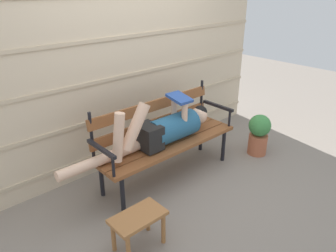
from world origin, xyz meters
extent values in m
plane|color=gray|center=(0.00, 0.00, 0.00)|extent=(12.00, 12.00, 0.00)
cube|color=beige|center=(0.00, 0.76, 1.25)|extent=(4.14, 0.06, 2.50)
cube|color=#C1AD8E|center=(0.00, 0.73, 0.21)|extent=(4.14, 0.02, 0.04)
cube|color=#C1AD8E|center=(0.00, 0.73, 0.62)|extent=(4.14, 0.02, 0.04)
cube|color=#C1AD8E|center=(0.00, 0.73, 1.04)|extent=(4.14, 0.02, 0.04)
cube|color=#C1AD8E|center=(0.00, 0.73, 1.46)|extent=(4.14, 0.02, 0.04)
cube|color=brown|center=(0.00, -0.04, 0.42)|extent=(1.65, 0.15, 0.04)
cube|color=brown|center=(0.00, 0.12, 0.42)|extent=(1.65, 0.15, 0.04)
cube|color=brown|center=(0.00, 0.27, 0.42)|extent=(1.65, 0.15, 0.04)
cube|color=brown|center=(0.00, 0.35, 0.56)|extent=(1.58, 0.05, 0.11)
cube|color=brown|center=(0.00, 0.35, 0.77)|extent=(1.58, 0.05, 0.11)
cylinder|color=black|center=(-0.76, 0.35, 0.67)|extent=(0.03, 0.03, 0.47)
cylinder|color=black|center=(0.76, 0.35, 0.67)|extent=(0.03, 0.03, 0.47)
cylinder|color=black|center=(-0.73, -0.07, 0.20)|extent=(0.04, 0.04, 0.40)
cylinder|color=black|center=(0.73, -0.07, 0.20)|extent=(0.04, 0.04, 0.40)
cylinder|color=black|center=(-0.73, 0.30, 0.20)|extent=(0.04, 0.04, 0.40)
cylinder|color=black|center=(0.73, 0.30, 0.20)|extent=(0.04, 0.04, 0.40)
cube|color=black|center=(-0.80, 0.12, 0.63)|extent=(0.04, 0.44, 0.03)
cylinder|color=black|center=(-0.80, -0.07, 0.53)|extent=(0.03, 0.03, 0.20)
cube|color=black|center=(0.80, 0.12, 0.63)|extent=(0.04, 0.44, 0.03)
cylinder|color=black|center=(0.80, -0.07, 0.53)|extent=(0.03, 0.03, 0.20)
cylinder|color=#23567A|center=(0.08, 0.12, 0.57)|extent=(0.55, 0.28, 0.28)
cube|color=black|center=(-0.26, 0.12, 0.57)|extent=(0.20, 0.26, 0.25)
sphere|color=beige|center=(0.47, 0.12, 0.60)|extent=(0.19, 0.19, 0.19)
sphere|color=black|center=(0.49, 0.12, 0.64)|extent=(0.16, 0.16, 0.16)
cylinder|color=beige|center=(-0.46, 0.06, 0.77)|extent=(0.33, 0.11, 0.45)
cylinder|color=beige|center=(-0.65, 0.06, 0.72)|extent=(0.16, 0.09, 0.47)
cylinder|color=beige|center=(-0.77, 0.18, 0.49)|extent=(0.87, 0.10, 0.10)
cylinder|color=beige|center=(0.16, 0.04, 0.72)|extent=(0.06, 0.06, 0.30)
cylinder|color=beige|center=(0.16, 0.20, 0.72)|extent=(0.06, 0.06, 0.30)
cube|color=#284C9E|center=(0.16, 0.12, 0.89)|extent=(0.19, 0.26, 0.07)
cube|color=#9E6638|center=(-0.87, -0.50, 0.30)|extent=(0.44, 0.25, 0.03)
cylinder|color=#9E6638|center=(-1.05, -0.60, 0.14)|extent=(0.04, 0.04, 0.28)
cylinder|color=#9E6638|center=(-0.70, -0.60, 0.14)|extent=(0.04, 0.04, 0.28)
cylinder|color=#9E6638|center=(-1.05, -0.40, 0.14)|extent=(0.04, 0.04, 0.28)
cylinder|color=#9E6638|center=(-0.70, -0.40, 0.14)|extent=(0.04, 0.04, 0.28)
cylinder|color=#AD5B3D|center=(1.18, -0.24, 0.13)|extent=(0.23, 0.23, 0.26)
sphere|color=#3D8442|center=(1.18, -0.24, 0.38)|extent=(0.27, 0.27, 0.27)
camera|label=1|loc=(-2.05, -2.15, 2.00)|focal=34.54mm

